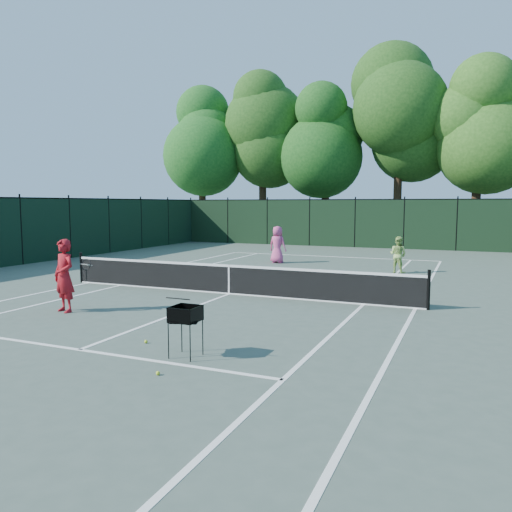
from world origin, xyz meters
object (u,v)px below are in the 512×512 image
at_px(loose_ball_near_cart, 158,373).
at_px(loose_ball_midcourt, 146,342).
at_px(player_pink, 277,245).
at_px(ball_hopper, 185,314).
at_px(player_green, 398,255).
at_px(coach, 64,276).

height_order(loose_ball_near_cart, loose_ball_midcourt, same).
distance_m(loose_ball_near_cart, loose_ball_midcourt, 1.95).
bearing_deg(loose_ball_midcourt, player_pink, 99.98).
distance_m(ball_hopper, loose_ball_near_cart, 1.28).
bearing_deg(player_green, ball_hopper, 103.28).
relative_size(coach, ball_hopper, 2.01).
distance_m(coach, player_green, 12.84).
xyz_separation_m(coach, loose_ball_midcourt, (3.63, -1.60, -0.90)).
xyz_separation_m(player_pink, ball_hopper, (3.60, -14.14, -0.08)).
relative_size(coach, player_green, 1.28).
bearing_deg(coach, loose_ball_midcourt, -9.29).
bearing_deg(loose_ball_near_cart, loose_ball_midcourt, 131.19).
distance_m(coach, loose_ball_near_cart, 5.87).
bearing_deg(ball_hopper, player_green, 61.87).
bearing_deg(player_green, loose_ball_near_cart, 104.32).
relative_size(coach, player_pink, 1.08).
xyz_separation_m(coach, player_pink, (1.22, 12.10, -0.07)).
bearing_deg(player_pink, loose_ball_midcourt, 108.85).
height_order(coach, ball_hopper, coach).
relative_size(player_pink, loose_ball_midcourt, 25.37).
xyz_separation_m(player_green, loose_ball_near_cart, (-1.94, -13.93, -0.70)).
distance_m(player_pink, loose_ball_near_cart, 15.64).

